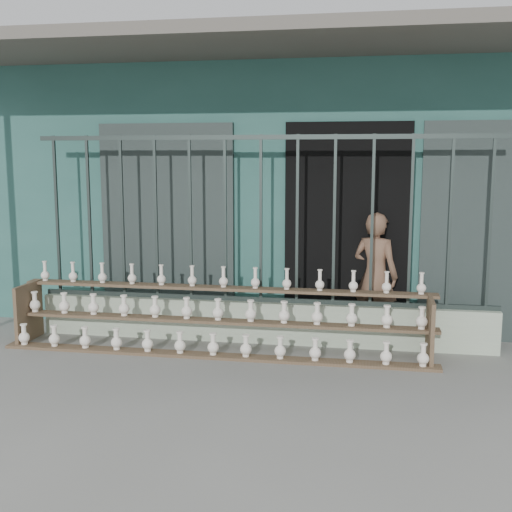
# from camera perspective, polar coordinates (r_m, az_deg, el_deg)

# --- Properties ---
(ground) EXTENTS (60.00, 60.00, 0.00)m
(ground) POSITION_cam_1_polar(r_m,az_deg,el_deg) (5.92, -1.72, -11.08)
(ground) COLOR slate
(workshop_building) EXTENTS (7.40, 6.60, 3.21)m
(workshop_building) POSITION_cam_1_polar(r_m,az_deg,el_deg) (9.76, 3.36, 6.46)
(workshop_building) COLOR #2B5C55
(workshop_building) RESTS_ON ground
(parapet_wall) EXTENTS (5.00, 0.20, 0.45)m
(parapet_wall) POSITION_cam_1_polar(r_m,az_deg,el_deg) (7.08, 0.43, -5.85)
(parapet_wall) COLOR #AFC0A5
(parapet_wall) RESTS_ON ground
(security_fence) EXTENTS (5.00, 0.04, 1.80)m
(security_fence) POSITION_cam_1_polar(r_m,az_deg,el_deg) (6.88, 0.44, 3.25)
(security_fence) COLOR #283330
(security_fence) RESTS_ON parapet_wall
(shelf_rack) EXTENTS (4.50, 0.68, 0.85)m
(shelf_rack) POSITION_cam_1_polar(r_m,az_deg,el_deg) (6.72, -3.40, -5.44)
(shelf_rack) COLOR brown
(shelf_rack) RESTS_ON ground
(elderly_woman) EXTENTS (0.61, 0.52, 1.42)m
(elderly_woman) POSITION_cam_1_polar(r_m,az_deg,el_deg) (7.25, 10.55, -1.73)
(elderly_woman) COLOR brown
(elderly_woman) RESTS_ON ground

